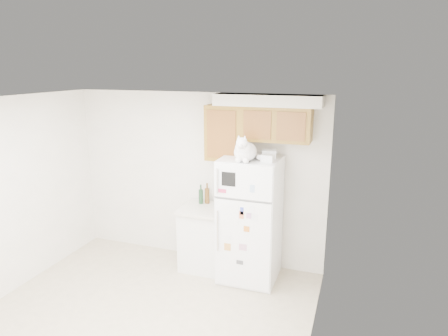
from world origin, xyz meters
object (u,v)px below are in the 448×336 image
at_px(base_counter, 205,237).
at_px(cat, 245,151).
at_px(refrigerator, 250,219).
at_px(storage_box_back, 269,154).
at_px(bottle_green, 201,194).
at_px(storage_box_front, 268,158).
at_px(bottle_amber, 207,193).

height_order(base_counter, cat, cat).
distance_m(refrigerator, base_counter, 0.79).
height_order(storage_box_back, bottle_green, storage_box_back).
bearing_deg(storage_box_back, bottle_green, 164.00).
xyz_separation_m(refrigerator, cat, (-0.03, -0.20, 0.98)).
distance_m(cat, storage_box_front, 0.30).
bearing_deg(storage_box_back, refrigerator, -167.59).
xyz_separation_m(cat, bottle_green, (-0.77, 0.41, -0.77)).
relative_size(refrigerator, storage_box_front, 11.33).
bearing_deg(storage_box_front, cat, -162.56).
distance_m(refrigerator, storage_box_front, 0.94).
relative_size(refrigerator, storage_box_back, 9.44).
bearing_deg(base_counter, storage_box_back, 0.94).
relative_size(cat, bottle_amber, 1.66).
relative_size(cat, bottle_green, 1.78).
bearing_deg(bottle_green, storage_box_back, -6.52).
bearing_deg(storage_box_front, bottle_amber, 163.29).
height_order(base_counter, bottle_green, bottle_green).
xyz_separation_m(bottle_green, bottle_amber, (0.08, 0.04, 0.01)).
distance_m(base_counter, storage_box_front, 1.61).
bearing_deg(cat, storage_box_front, 12.37).
height_order(refrigerator, bottle_green, refrigerator).
height_order(storage_box_back, storage_box_front, storage_box_back).
relative_size(storage_box_back, storage_box_front, 1.20).
relative_size(bottle_green, bottle_amber, 0.93).
height_order(refrigerator, base_counter, refrigerator).
bearing_deg(bottle_amber, storage_box_back, -9.42).
bearing_deg(bottle_green, storage_box_front, -18.32).
xyz_separation_m(base_counter, storage_box_back, (0.91, 0.01, 1.29)).
height_order(storage_box_front, bottle_amber, storage_box_front).
height_order(cat, bottle_green, cat).
xyz_separation_m(base_counter, cat, (0.66, -0.28, 1.37)).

